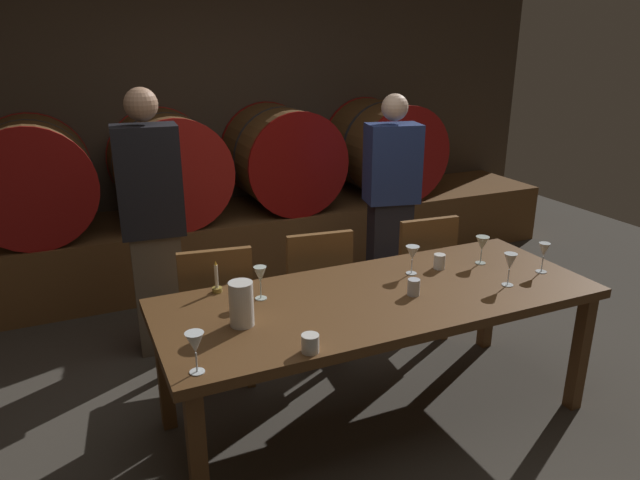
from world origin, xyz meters
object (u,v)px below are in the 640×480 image
at_px(wine_glass_center_right, 510,263).
at_px(wine_glass_far_right, 544,251).
at_px(dining_table, 380,306).
at_px(cup_right, 439,261).
at_px(wine_barrel_far_left, 32,179).
at_px(chair_left, 216,308).
at_px(guest_left, 153,224).
at_px(candle_center, 217,284).
at_px(wine_glass_right, 482,244).
at_px(chair_center, 315,288).
at_px(guest_right, 391,202).
at_px(wine_barrel_far_right, 384,149).
at_px(wine_glass_left, 260,276).
at_px(chair_right, 418,271).
at_px(cup_left, 310,343).
at_px(wine_glass_center_left, 412,254).
at_px(cup_center, 414,287).
at_px(pitcher, 241,304).
at_px(wine_barrel_center_left, 168,167).
at_px(wine_barrel_center_right, 282,157).
at_px(wine_glass_far_left, 195,344).

distance_m(wine_glass_center_right, wine_glass_far_right, 0.30).
bearing_deg(dining_table, cup_right, 19.38).
height_order(wine_barrel_far_left, cup_right, wine_barrel_far_left).
bearing_deg(chair_left, guest_left, -59.44).
height_order(guest_left, cup_right, guest_left).
height_order(wine_barrel_far_left, candle_center, wine_barrel_far_left).
relative_size(chair_left, wine_glass_far_right, 5.20).
height_order(wine_glass_center_right, wine_glass_right, wine_glass_center_right).
relative_size(wine_glass_center_right, cup_right, 2.11).
xyz_separation_m(chair_center, guest_right, (0.86, 0.54, 0.32)).
xyz_separation_m(wine_barrel_far_right, wine_glass_right, (-0.65, -2.23, -0.13)).
height_order(guest_right, candle_center, guest_right).
bearing_deg(wine_glass_far_right, wine_glass_center_right, -167.42).
bearing_deg(candle_center, guest_left, 101.23).
bearing_deg(cup_right, wine_glass_left, 178.32).
bearing_deg(chair_right, cup_left, 45.11).
bearing_deg(wine_glass_center_left, guest_right, 64.69).
height_order(dining_table, chair_center, chair_center).
bearing_deg(cup_center, chair_right, 54.18).
distance_m(wine_barrel_far_right, chair_right, 1.90).
bearing_deg(wine_glass_center_left, chair_center, 123.13).
xyz_separation_m(pitcher, wine_glass_left, (0.17, 0.23, 0.02)).
bearing_deg(wine_glass_left, cup_left, -88.17).
relative_size(wine_barrel_center_left, guest_left, 0.52).
bearing_deg(guest_right, wine_glass_left, 49.57).
distance_m(guest_left, cup_center, 1.69).
bearing_deg(pitcher, wine_barrel_center_right, 65.30).
distance_m(wine_barrel_center_left, dining_table, 2.47).
height_order(guest_right, wine_glass_center_left, guest_right).
height_order(wine_glass_far_left, wine_glass_far_right, wine_glass_far_left).
height_order(dining_table, wine_glass_far_left, wine_glass_far_left).
bearing_deg(cup_center, guest_right, 63.64).
height_order(wine_barrel_center_left, pitcher, wine_barrel_center_left).
height_order(chair_right, candle_center, candle_center).
bearing_deg(wine_glass_center_left, guest_left, 138.64).
xyz_separation_m(chair_right, wine_glass_center_left, (-0.40, -0.51, 0.36)).
xyz_separation_m(wine_barrel_center_left, wine_glass_right, (1.35, -2.23, -0.13)).
xyz_separation_m(wine_barrel_center_right, wine_glass_center_right, (0.30, -2.54, -0.12)).
relative_size(guest_left, wine_glass_center_right, 9.55).
height_order(wine_barrel_far_right, wine_glass_right, wine_barrel_far_right).
distance_m(cup_left, cup_right, 1.16).
relative_size(wine_glass_right, cup_right, 1.93).
bearing_deg(cup_center, wine_glass_center_left, 59.20).
xyz_separation_m(wine_glass_center_left, cup_center, (-0.14, -0.24, -0.07)).
height_order(wine_glass_far_left, cup_left, wine_glass_far_left).
bearing_deg(chair_center, cup_right, 141.70).
bearing_deg(chair_left, cup_right, 164.36).
height_order(wine_glass_center_left, wine_glass_right, wine_glass_right).
height_order(wine_barrel_far_right, wine_glass_center_left, wine_barrel_far_right).
relative_size(wine_barrel_center_right, dining_table, 0.39).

